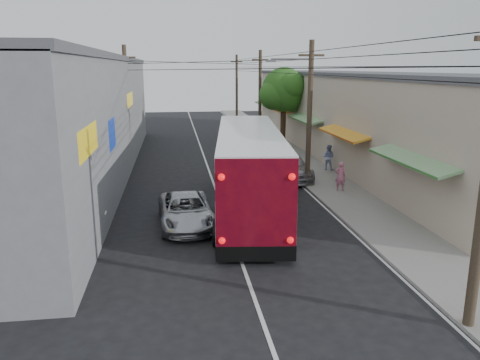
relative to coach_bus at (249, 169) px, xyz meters
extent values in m
plane|color=black|center=(-1.21, -9.11, -1.97)|extent=(120.00, 120.00, 0.00)
cube|color=slate|center=(5.29, 10.89, -1.91)|extent=(3.00, 80.00, 0.12)
cube|color=#B0A18C|center=(9.79, 12.89, 1.03)|extent=(6.00, 40.00, 6.00)
cube|color=#4C4C51|center=(9.79, 12.89, 4.13)|extent=(6.20, 40.00, 0.30)
cube|color=#1E7A1B|center=(6.49, -3.11, 0.93)|extent=(1.39, 6.00, 0.46)
cube|color=#DA5319|center=(6.49, 4.89, 0.93)|extent=(1.39, 6.00, 0.46)
cube|color=#1E7A1B|center=(6.49, 12.89, 0.93)|extent=(1.39, 6.00, 0.46)
cube|color=#DA5319|center=(6.49, 20.89, 0.93)|extent=(1.39, 6.00, 0.46)
cube|color=#1E7A1B|center=(6.49, 28.89, 0.93)|extent=(1.39, 6.00, 0.46)
cube|color=gray|center=(-9.71, 8.89, 1.53)|extent=(7.00, 36.00, 7.00)
cube|color=#4C4C51|center=(-9.71, 8.89, 5.13)|extent=(7.20, 36.00, 0.30)
cube|color=yellow|center=(-6.26, -5.11, 2.23)|extent=(0.12, 3.50, 1.00)
cube|color=#1433A5|center=(-6.26, 0.89, 1.63)|extent=(0.12, 2.20, 1.40)
cube|color=yellow|center=(-6.26, 10.89, 2.53)|extent=(0.12, 4.00, 0.90)
cylinder|color=#473828|center=(3.99, 3.89, 2.03)|extent=(0.28, 0.28, 8.00)
cube|color=#473828|center=(3.99, 3.89, 5.23)|extent=(1.40, 0.12, 0.12)
cylinder|color=#473828|center=(3.99, 18.89, 2.03)|extent=(0.28, 0.28, 8.00)
cube|color=#473828|center=(3.99, 18.89, 5.23)|extent=(1.40, 0.12, 0.12)
cylinder|color=#473828|center=(3.99, 33.89, 2.03)|extent=(0.28, 0.28, 8.00)
cube|color=#473828|center=(3.99, 33.89, 5.23)|extent=(1.40, 0.12, 0.12)
cylinder|color=#473828|center=(-6.41, 10.89, 2.03)|extent=(0.28, 0.28, 8.00)
cube|color=#473828|center=(-6.41, 10.89, 5.23)|extent=(1.40, 0.12, 0.12)
cylinder|color=#59595E|center=(2.89, 3.89, 5.03)|extent=(2.20, 0.10, 0.10)
cube|color=#59595E|center=(1.79, 3.89, 4.93)|extent=(0.50, 0.18, 0.12)
cylinder|color=#3F2B19|center=(5.59, 16.89, 0.03)|extent=(0.44, 0.44, 4.00)
sphere|color=#265516|center=(5.59, 16.89, 2.83)|extent=(3.60, 3.60, 3.60)
sphere|color=#265516|center=(6.59, 17.49, 2.23)|extent=(2.60, 2.60, 2.60)
sphere|color=#265516|center=(4.69, 16.49, 2.43)|extent=(2.40, 2.40, 2.40)
sphere|color=#265516|center=(5.99, 15.89, 3.23)|extent=(2.20, 2.20, 2.20)
sphere|color=#265516|center=(5.29, 17.79, 3.03)|extent=(2.00, 2.00, 2.00)
cube|color=white|center=(-0.01, -0.11, -0.72)|extent=(4.25, 13.25, 2.06)
cube|color=black|center=(0.05, 0.43, 0.80)|extent=(4.01, 11.10, 1.08)
cube|color=white|center=(-0.01, -0.11, 1.56)|extent=(4.25, 13.25, 0.54)
cube|color=maroon|center=(-0.79, -6.59, 0.20)|extent=(2.68, 0.41, 3.15)
cube|color=black|center=(-0.79, -6.59, -1.48)|extent=(2.71, 0.43, 0.54)
sphere|color=red|center=(-1.93, -6.49, -0.99)|extent=(0.24, 0.24, 0.24)
sphere|color=red|center=(0.33, -6.76, -0.99)|extent=(0.24, 0.24, 0.24)
sphere|color=red|center=(-1.93, -6.49, 1.18)|extent=(0.24, 0.24, 0.24)
sphere|color=red|center=(0.33, -6.76, 1.18)|extent=(0.24, 0.24, 0.24)
cylinder|color=black|center=(-1.90, -4.47, -1.42)|extent=(0.45, 1.12, 1.08)
cylinder|color=black|center=(0.79, -4.79, -1.42)|extent=(0.45, 1.12, 1.08)
cylinder|color=black|center=(-0.97, 3.28, -1.42)|extent=(0.45, 1.12, 1.08)
cylinder|color=black|center=(1.72, 2.96, -1.42)|extent=(0.45, 1.12, 1.08)
cylinder|color=black|center=(-0.78, 4.90, -1.42)|extent=(0.45, 1.12, 1.08)
cylinder|color=black|center=(1.92, 4.58, -1.42)|extent=(0.45, 1.12, 1.08)
imported|color=#ADADB4|center=(-3.00, -1.95, -1.30)|extent=(2.47, 4.88, 1.32)
imported|color=gray|center=(3.39, 6.00, -1.20)|extent=(2.17, 5.31, 1.54)
imported|color=#252429|center=(3.39, 11.35, -1.15)|extent=(2.37, 4.94, 1.63)
imported|color=black|center=(2.59, 18.38, -1.19)|extent=(1.95, 4.82, 1.56)
imported|color=#C06587|center=(5.35, 2.33, -1.07)|extent=(0.61, 0.44, 1.56)
imported|color=#8B9BCB|center=(6.39, 7.45, -1.03)|extent=(1.00, 0.96, 1.64)
camera|label=1|loc=(-3.37, -21.04, 4.61)|focal=35.00mm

